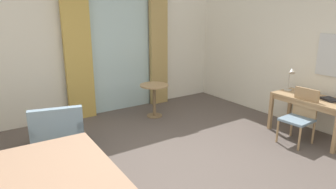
# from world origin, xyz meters

# --- Properties ---
(ground) EXTENTS (6.95, 6.80, 0.10)m
(ground) POSITION_xyz_m (0.00, 0.00, -0.05)
(ground) COLOR #564C47
(wall_back) EXTENTS (6.55, 0.12, 2.78)m
(wall_back) POSITION_xyz_m (0.00, 3.14, 1.39)
(wall_back) COLOR white
(wall_back) RESTS_ON ground
(wall_right) EXTENTS (0.12, 6.40, 2.78)m
(wall_right) POSITION_xyz_m (3.21, 0.00, 1.39)
(wall_right) COLOR white
(wall_right) RESTS_ON ground
(balcony_glass_door) EXTENTS (1.46, 0.02, 2.45)m
(balcony_glass_door) POSITION_xyz_m (0.67, 3.06, 1.22)
(balcony_glass_door) COLOR silver
(balcony_glass_door) RESTS_ON ground
(curtain_panel_left) EXTENTS (0.55, 0.10, 2.62)m
(curtain_panel_left) POSITION_xyz_m (-0.28, 2.96, 1.31)
(curtain_panel_left) COLOR tan
(curtain_panel_left) RESTS_ON ground
(curtain_panel_right) EXTENTS (0.44, 0.10, 2.62)m
(curtain_panel_right) POSITION_xyz_m (1.62, 2.96, 1.31)
(curtain_panel_right) COLOR tan
(curtain_panel_right) RESTS_ON ground
(writing_desk) EXTENTS (0.66, 1.30, 0.72)m
(writing_desk) POSITION_xyz_m (2.75, -0.27, 0.64)
(writing_desk) COLOR tan
(writing_desk) RESTS_ON ground
(desk_chair) EXTENTS (0.49, 0.46, 0.93)m
(desk_chair) POSITION_xyz_m (2.38, -0.29, 0.50)
(desk_chair) COLOR gray
(desk_chair) RESTS_ON ground
(desk_lamp) EXTENTS (0.28, 0.27, 0.50)m
(desk_lamp) POSITION_xyz_m (2.72, 0.18, 1.05)
(desk_lamp) COLOR #B7B2A8
(desk_lamp) RESTS_ON writing_desk
(closed_book) EXTENTS (0.27, 0.32, 0.03)m
(closed_book) POSITION_xyz_m (2.83, -0.53, 0.74)
(closed_book) COLOR #232328
(closed_book) RESTS_ON writing_desk
(armchair_by_window) EXTENTS (0.91, 0.86, 0.78)m
(armchair_by_window) POSITION_xyz_m (-1.11, 1.68, 0.32)
(armchair_by_window) COLOR gray
(armchair_by_window) RESTS_ON ground
(round_cafe_table) EXTENTS (0.60, 0.60, 0.70)m
(round_cafe_table) POSITION_xyz_m (1.02, 2.19, 0.51)
(round_cafe_table) COLOR tan
(round_cafe_table) RESTS_ON ground
(wall_mirror) EXTENTS (0.02, 0.47, 0.73)m
(wall_mirror) POSITION_xyz_m (3.13, -0.27, 1.43)
(wall_mirror) COLOR silver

